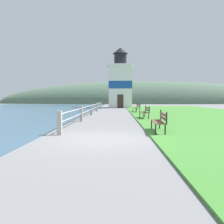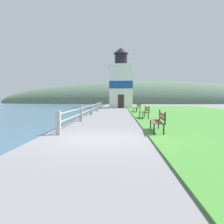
# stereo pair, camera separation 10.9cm
# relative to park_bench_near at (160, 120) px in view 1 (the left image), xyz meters

# --- Properties ---
(ground_plane) EXTENTS (160.00, 160.00, 0.00)m
(ground_plane) POSITION_rel_park_bench_near_xyz_m (-2.40, -1.74, -0.54)
(ground_plane) COLOR slate
(grass_verge) EXTENTS (12.00, 43.29, 0.06)m
(grass_verge) POSITION_rel_park_bench_near_xyz_m (5.43, 12.69, -0.51)
(grass_verge) COLOR #428433
(grass_verge) RESTS_ON ground_plane
(seawall_railing) EXTENTS (0.18, 23.71, 0.97)m
(seawall_railing) POSITION_rel_park_bench_near_xyz_m (-4.14, 11.03, 0.03)
(seawall_railing) COLOR #A8A399
(seawall_railing) RESTS_ON ground_plane
(park_bench_near) EXTENTS (0.57, 1.99, 0.94)m
(park_bench_near) POSITION_rel_park_bench_near_xyz_m (0.00, 0.00, 0.00)
(park_bench_near) COLOR brown
(park_bench_near) RESTS_ON ground_plane
(park_bench_midway) EXTENTS (0.56, 1.72, 0.94)m
(park_bench_midway) POSITION_rel_park_bench_near_xyz_m (0.14, 7.07, -0.00)
(park_bench_midway) COLOR brown
(park_bench_midway) RESTS_ON ground_plane
(park_bench_far) EXTENTS (0.67, 1.73, 0.94)m
(park_bench_far) POSITION_rel_park_bench_near_xyz_m (0.16, 15.00, -0.00)
(park_bench_far) COLOR brown
(park_bench_far) RESTS_ON ground_plane
(lighthouse) EXTENTS (3.97, 3.97, 9.18)m
(lighthouse) POSITION_rel_park_bench_near_xyz_m (-1.47, 27.89, 3.30)
(lighthouse) COLOR white
(lighthouse) RESTS_ON ground_plane
(distant_hillside) EXTENTS (80.00, 16.00, 12.00)m
(distant_hillside) POSITION_rel_park_bench_near_xyz_m (5.60, 57.12, -0.54)
(distant_hillside) COLOR #4C6651
(distant_hillside) RESTS_ON ground_plane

